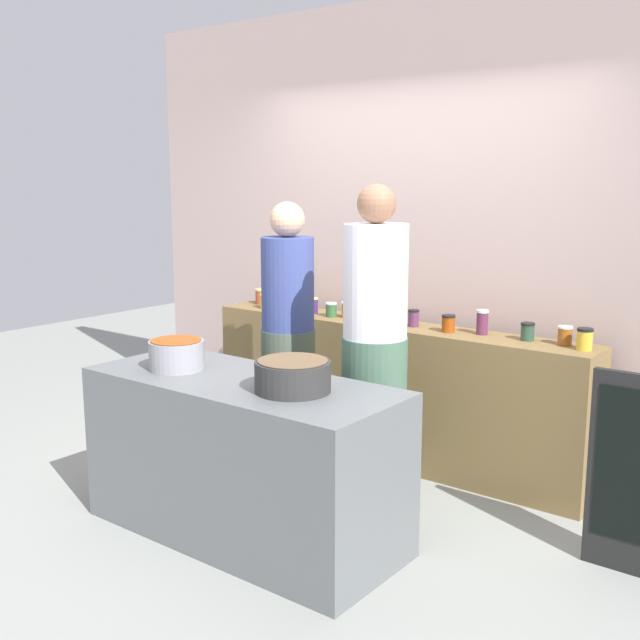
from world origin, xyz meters
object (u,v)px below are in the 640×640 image
preserve_jar_10 (565,336)px  cook_with_tongs (288,352)px  preserve_jar_8 (482,322)px  cooking_pot_center (293,376)px  preserve_jar_6 (413,318)px  preserve_jar_1 (265,301)px  preserve_jar_0 (261,296)px  preserve_jar_4 (331,310)px  preserve_jar_3 (313,306)px  cook_in_cap (374,367)px  cooking_pot_left (177,355)px  preserve_jar_9 (528,331)px  preserve_jar_2 (289,298)px  preserve_jar_7 (448,323)px  preserve_jar_11 (585,339)px  preserve_jar_5 (346,310)px

preserve_jar_10 → cook_with_tongs: 1.64m
preserve_jar_8 → cooking_pot_center: size_ratio=0.41×
preserve_jar_6 → preserve_jar_1: bearing=-177.0°
preserve_jar_0 → preserve_jar_4: size_ratio=1.19×
preserve_jar_6 → preserve_jar_10: (0.96, 0.05, 0.00)m
preserve_jar_0 → preserve_jar_1: (0.15, -0.12, -0.01)m
preserve_jar_3 → cook_in_cap: cook_in_cap is taller
cooking_pot_left → cook_in_cap: bearing=42.0°
preserve_jar_9 → cook_with_tongs: (-1.28, -0.64, -0.19)m
preserve_jar_0 → preserve_jar_2: bearing=-4.2°
preserve_jar_8 → cooking_pot_center: (-0.28, -1.45, -0.07)m
preserve_jar_9 → preserve_jar_7: bearing=-172.2°
preserve_jar_11 → preserve_jar_8: bearing=176.0°
preserve_jar_8 → cooking_pot_left: (-1.04, -1.50, -0.07)m
preserve_jar_6 → preserve_jar_5: bearing=-179.2°
preserve_jar_2 → preserve_jar_8: preserve_jar_8 is taller
preserve_jar_8 → cook_with_tongs: bearing=-147.1°
preserve_jar_1 → preserve_jar_8: bearing=3.5°
preserve_jar_8 → cook_in_cap: bearing=-107.5°
preserve_jar_7 → cooking_pot_left: preserve_jar_7 is taller
preserve_jar_0 → cooking_pot_center: bearing=-43.9°
preserve_jar_7 → cook_in_cap: bearing=-94.3°
preserve_jar_4 → preserve_jar_0: bearing=172.1°
preserve_jar_4 → cook_in_cap: bearing=-40.7°
preserve_jar_2 → preserve_jar_11: 2.15m
preserve_jar_4 → cook_with_tongs: 0.59m
preserve_jar_8 → cook_with_tongs: size_ratio=0.09×
preserve_jar_0 → preserve_jar_4: preserve_jar_0 is taller
preserve_jar_11 → preserve_jar_2: bearing=178.8°
preserve_jar_8 → preserve_jar_10: preserve_jar_8 is taller
cook_with_tongs → preserve_jar_7: bearing=36.0°
preserve_jar_2 → preserve_jar_8: (1.52, 0.00, 0.00)m
preserve_jar_11 → cooking_pot_left: 2.22m
preserve_jar_5 → cooking_pot_center: size_ratio=0.29×
preserve_jar_5 → preserve_jar_7: size_ratio=1.00×
preserve_jar_5 → cooking_pot_center: preserve_jar_5 is taller
preserve_jar_6 → preserve_jar_11: preserve_jar_11 is taller
preserve_jar_10 → preserve_jar_1: bearing=-177.0°
preserve_jar_0 → cooking_pot_left: (0.77, -1.52, -0.05)m
preserve_jar_5 → cook_with_tongs: bearing=-91.6°
preserve_jar_4 → preserve_jar_10: preserve_jar_10 is taller
preserve_jar_5 → preserve_jar_10: bearing=2.3°
preserve_jar_9 → cook_with_tongs: size_ratio=0.06×
cooking_pot_center → preserve_jar_1: bearing=135.6°
preserve_jar_4 → preserve_jar_7: size_ratio=0.91×
preserve_jar_4 → preserve_jar_9: 1.36m
cook_in_cap → cooking_pot_left: bearing=-138.0°
preserve_jar_9 → preserve_jar_10: bearing=2.0°
preserve_jar_1 → preserve_jar_10: preserve_jar_10 is taller
preserve_jar_8 → preserve_jar_10: (0.50, 0.01, -0.02)m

